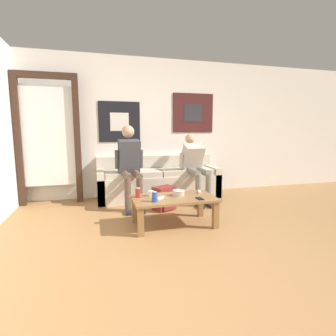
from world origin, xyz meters
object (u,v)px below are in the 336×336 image
coffee_table (174,202)px  person_seated_teen (195,164)px  ceramic_bowl (179,192)px  person_seated_adult (130,162)px  drink_can_blue (154,197)px  game_controller_near_left (160,198)px  backpack (165,199)px  drink_can_red (138,193)px  game_controller_near_right (199,192)px  cell_phone (200,198)px  pillar_candle (151,193)px  couch (159,182)px

coffee_table → person_seated_teen: size_ratio=0.91×
ceramic_bowl → person_seated_adult: bearing=116.2°
drink_can_blue → game_controller_near_left: drink_can_blue is taller
backpack → drink_can_red: drink_can_red is taller
game_controller_near_left → game_controller_near_right: 0.63m
ceramic_bowl → drink_can_red: bearing=175.0°
drink_can_red → game_controller_near_right: bearing=2.2°
cell_phone → game_controller_near_right: bearing=68.4°
ceramic_bowl → drink_can_red: drink_can_red is taller
game_controller_near_right → coffee_table: bearing=-160.7°
person_seated_teen → pillar_candle: 1.41m
coffee_table → pillar_candle: 0.32m
person_seated_adult → drink_can_red: 1.02m
drink_can_blue → cell_phone: drink_can_blue is taller
pillar_candle → drink_can_blue: size_ratio=0.69×
coffee_table → ceramic_bowl: bearing=37.1°
person_seated_teen → drink_can_red: bearing=-139.7°
cell_phone → game_controller_near_left: bearing=164.4°
drink_can_red → couch: bearing=65.7°
coffee_table → game_controller_near_left: (-0.19, -0.04, 0.08)m
coffee_table → drink_can_blue: drink_can_blue is taller
drink_can_blue → pillar_candle: bearing=87.3°
backpack → pillar_candle: bearing=-121.0°
person_seated_teen → game_controller_near_right: (-0.31, -0.96, -0.25)m
pillar_candle → game_controller_near_left: (0.09, -0.17, -0.03)m
drink_can_red → cell_phone: drink_can_red is taller
pillar_candle → drink_can_blue: 0.28m
drink_can_blue → backpack: bearing=67.5°
coffee_table → pillar_candle: bearing=154.2°
game_controller_near_left → cell_phone: (0.48, -0.13, -0.01)m
ceramic_bowl → couch: bearing=87.4°
ceramic_bowl → game_controller_near_right: bearing=13.6°
pillar_candle → game_controller_near_right: pillar_candle is taller
drink_can_blue → game_controller_near_left: 0.16m
person_seated_adult → drink_can_blue: person_seated_adult is taller
game_controller_near_right → cell_phone: game_controller_near_right is taller
backpack → game_controller_near_right: size_ratio=2.64×
backpack → pillar_candle: pillar_candle is taller
ceramic_bowl → game_controller_near_right: (0.33, 0.08, -0.03)m
pillar_candle → person_seated_teen: bearing=44.3°
coffee_table → game_controller_near_right: 0.45m
couch → person_seated_adult: size_ratio=1.67×
person_seated_adult → pillar_candle: size_ratio=15.28×
game_controller_near_left → cell_phone: game_controller_near_left is taller
game_controller_near_left → person_seated_teen: bearing=51.5°
coffee_table → pillar_candle: (-0.27, 0.13, 0.10)m
person_seated_teen → person_seated_adult: bearing=-179.3°
coffee_table → drink_can_red: 0.48m
game_controller_near_left → cell_phone: bearing=-15.6°
game_controller_near_right → drink_can_red: bearing=-177.8°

